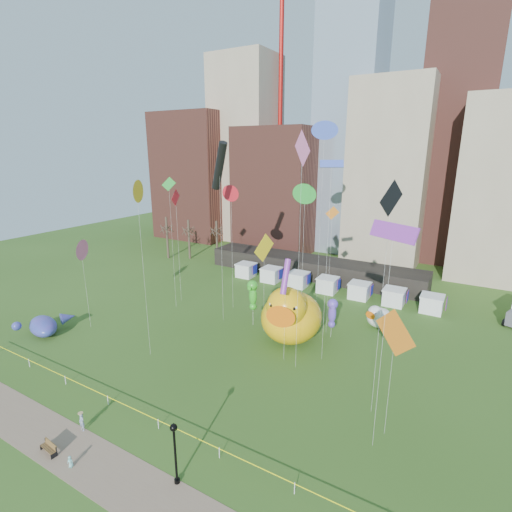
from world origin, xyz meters
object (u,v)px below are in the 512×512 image
Objects in this scene: lamppost at (175,447)px; toddler at (70,462)px; seahorse_green at (253,293)px; big_duck at (290,315)px; woman at (82,422)px; whale_inflatable at (45,325)px; small_duck at (379,317)px; seahorse_purple at (332,311)px; park_bench at (49,447)px.

lamppost is 8.27m from toddler.
toddler is at bearing -96.69° from seahorse_green.
woman is (-7.98, -21.64, -2.60)m from big_duck.
whale_inflatable is at bearing 135.16° from toddler.
seahorse_green is 23.67m from woman.
woman is 3.79m from toddler.
small_duck is 36.14m from toddler.
seahorse_purple is (-4.18, -5.68, 2.01)m from small_duck.
small_duck is at bearing 52.94° from whale_inflatable.
seahorse_green reaches higher than woman.
seahorse_green is 6.69× the size of toddler.
whale_inflatable is 20.46m from woman.
seahorse_purple reaches higher than whale_inflatable.
seahorse_purple is at bearing 48.77° from whale_inflatable.
whale_inflatable is 1.41× the size of lamppost.
toddler is (-5.45, -24.44, -2.92)m from big_duck.
seahorse_green is at bearing 108.86° from lamppost.
whale_inflatable reaches higher than toddler.
seahorse_green is at bearing 55.90° from whale_inflatable.
seahorse_green is 0.89× the size of whale_inflatable.
park_bench is 1.08× the size of woman.
big_duck is 2.15× the size of lamppost.
park_bench is at bearing 161.60° from toddler.
small_duck reaches higher than whale_inflatable.
seahorse_green is 1.26× the size of lamppost.
woman is (18.60, -8.52, -0.29)m from whale_inflatable.
big_duck is 6.34m from seahorse_green.
big_duck reaches higher than toddler.
seahorse_purple is 2.97× the size of park_bench.
woman is at bearing 94.38° from park_bench.
seahorse_green is 3.93× the size of woman.
lamppost is at bearing -96.45° from big_duck.
whale_inflatable is (-20.54, -14.80, -3.29)m from seahorse_green.
small_duck is 7.33m from seahorse_purple.
lamppost is (9.96, 2.72, 2.46)m from park_bench.
toddler is at bearing -114.13° from big_duck.
whale_inflatable is at bearing -152.21° from seahorse_green.
seahorse_green is 25.53m from whale_inflatable.
small_duck reaches higher than woman.
seahorse_purple is 34.64m from whale_inflatable.
seahorse_purple is (9.79, 1.76, -0.95)m from seahorse_green.
park_bench is at bearing -119.80° from big_duck.
big_duck is 11.41× the size of toddler.
whale_inflatable is 4.40× the size of woman.
woman is at bearing 180.00° from lamppost.
big_duck is 5.09m from seahorse_purple.
small_duck is 16.10m from seahorse_green.
seahorse_purple is at bearing 70.95° from woman.
big_duck is 1.71× the size of seahorse_green.
big_duck is at bearing 75.79° from woman.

